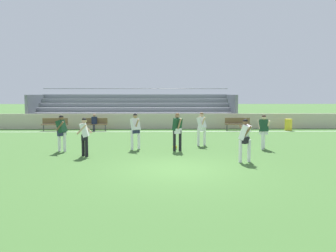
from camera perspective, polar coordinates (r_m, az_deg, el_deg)
ground_plane at (r=11.38m, az=1.58°, el=-7.51°), size 160.00×160.00×0.00m
field_line_sideline at (r=22.74m, az=0.22°, el=-0.98°), size 44.00×0.12×0.01m
sideline_wall at (r=24.67m, az=0.11°, el=0.84°), size 48.00×0.16×1.14m
bleacher_stand at (r=27.44m, az=-5.89°, el=2.92°), size 16.42×4.17×3.13m
bench_centre_sideline at (r=24.63m, az=-19.08°, el=0.48°), size 1.80×0.40×0.90m
bench_near_wall_gap at (r=23.91m, az=-12.64°, el=0.51°), size 1.80×0.40×0.90m
bench_far_left at (r=24.05m, az=12.01°, el=0.55°), size 1.80×0.40×0.90m
trash_bin at (r=25.10m, az=20.19°, el=0.22°), size 0.51×0.51×0.82m
spectator_seated at (r=23.78m, az=-12.70°, el=0.86°), size 0.36×0.42×1.21m
player_white_wide_left at (r=15.35m, az=-5.70°, el=-0.35°), size 0.53×0.72×1.69m
player_dark_on_ball at (r=14.88m, az=1.63°, el=-0.41°), size 0.49×0.61×1.72m
player_dark_pressing_high at (r=16.07m, az=16.27°, el=-0.47°), size 0.44×0.62×1.61m
player_white_challenging at (r=16.52m, az=5.85°, el=0.01°), size 0.54×0.65×1.67m
player_white_deep_cover at (r=13.99m, az=-14.31°, el=-1.29°), size 0.58×0.45×1.61m
player_dark_dropping_back at (r=15.47m, az=-18.01°, el=-0.66°), size 0.50×0.61×1.64m
player_white_wide_right at (r=12.73m, az=13.24°, el=-1.80°), size 0.54×0.71×1.65m
soccer_ball at (r=15.40m, az=1.20°, el=-3.68°), size 0.22×0.22×0.22m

